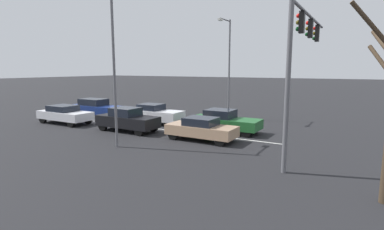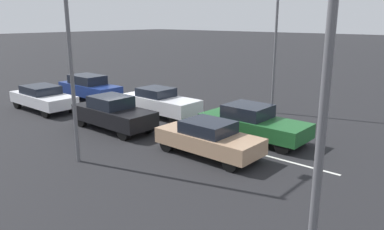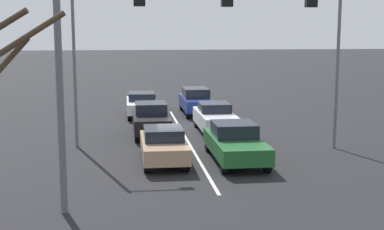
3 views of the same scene
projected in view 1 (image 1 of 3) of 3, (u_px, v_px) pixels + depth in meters
name	position (u px, v px, depth m)	size (l,w,h in m)	color
ground_plane	(126.00, 125.00, 22.65)	(240.00, 240.00, 0.00)	black
lane_stripe_left_divider	(157.00, 129.00, 21.21)	(0.12, 17.82, 0.01)	silver
car_tan_midlane_front	(201.00, 129.00, 17.75)	(1.71, 4.19, 1.38)	tan
car_darkgreen_leftlane_front	(224.00, 121.00, 20.10)	(1.87, 4.78, 1.51)	#1E5928
car_black_midlane_second	(127.00, 119.00, 20.32)	(1.73, 4.39, 1.61)	black
car_white_leftlane_second	(154.00, 114.00, 23.21)	(1.71, 4.57, 1.51)	silver
car_silver_midlane_third	(65.00, 114.00, 23.16)	(1.81, 4.53, 1.42)	silver
car_navy_leftlane_third	(95.00, 108.00, 26.21)	(1.71, 4.67, 1.62)	navy
traffic_signal_gantry	(303.00, 44.00, 13.90)	(9.03, 0.37, 7.18)	slate
street_lamp_right_shoulder	(116.00, 50.00, 15.75)	(2.21, 0.24, 9.05)	slate
street_lamp_left_shoulder	(228.00, 63.00, 24.26)	(2.13, 0.24, 8.12)	slate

